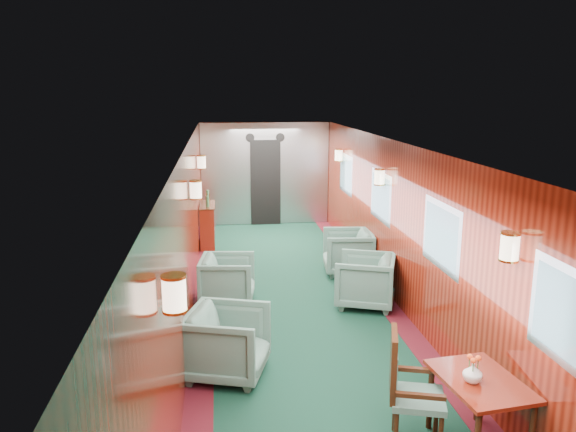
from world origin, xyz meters
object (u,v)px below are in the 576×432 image
at_px(armchair_right_near, 365,281).
at_px(credenza, 208,224).
at_px(side_chair, 407,385).
at_px(armchair_left_far, 228,280).
at_px(armchair_right_far, 348,252).
at_px(armchair_left_near, 228,343).
at_px(dining_table, 480,390).

bearing_deg(armchair_right_near, credenza, -126.64).
relative_size(side_chair, armchair_left_far, 1.35).
bearing_deg(credenza, armchair_right_far, -40.36).
bearing_deg(armchair_left_near, armchair_left_far, 15.97).
distance_m(dining_table, armchair_left_far, 4.36).
height_order(credenza, armchair_left_near, credenza).
bearing_deg(credenza, dining_table, -70.73).
height_order(credenza, armchair_right_near, credenza).
distance_m(side_chair, armchair_right_far, 4.86).
relative_size(credenza, armchair_left_far, 1.43).
relative_size(dining_table, credenza, 0.86).
xyz_separation_m(armchair_left_far, armchair_right_far, (2.10, 1.16, 0.02)).
xyz_separation_m(dining_table, side_chair, (-0.61, 0.15, 0.01)).
distance_m(armchair_left_near, armchair_left_far, 2.20).
bearing_deg(dining_table, armchair_left_far, 112.29).
xyz_separation_m(side_chair, armchair_right_near, (0.50, 3.31, -0.20)).
relative_size(credenza, armchair_right_far, 1.37).
bearing_deg(credenza, armchair_right_near, -56.75).
distance_m(armchair_left_far, armchair_right_near, 2.04).
xyz_separation_m(side_chair, credenza, (-1.86, 6.90, -0.14)).
bearing_deg(armchair_left_far, side_chair, -150.41).
distance_m(credenza, armchair_right_near, 4.29).
bearing_deg(dining_table, credenza, 102.46).
xyz_separation_m(armchair_left_near, armchair_right_near, (2.05, 1.85, -0.01)).
xyz_separation_m(credenza, armchair_right_far, (2.44, -2.08, -0.06)).
bearing_deg(armchair_left_near, credenza, 20.27).
bearing_deg(armchair_right_near, armchair_right_far, -163.26).
height_order(side_chair, armchair_left_far, side_chair).
bearing_deg(credenza, side_chair, -74.93).
bearing_deg(dining_table, armchair_left_near, 136.55).
xyz_separation_m(credenza, armchair_right_near, (2.35, -3.59, -0.06)).
bearing_deg(armchair_left_far, dining_table, -143.78).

